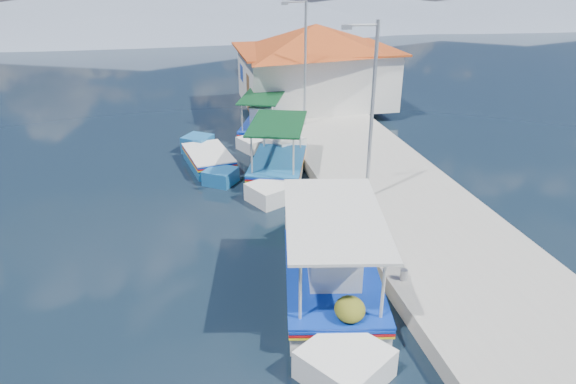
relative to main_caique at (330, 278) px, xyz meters
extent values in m
plane|color=black|center=(-1.93, 2.56, -0.52)|extent=(160.00, 160.00, 0.00)
cube|color=#9D9B93|center=(3.97, 8.56, -0.27)|extent=(5.00, 44.00, 0.50)
cylinder|color=#A5A8AD|center=(1.87, -0.44, 0.13)|extent=(0.20, 0.20, 0.30)
cylinder|color=#A5A8AD|center=(1.87, 4.56, 0.13)|extent=(0.20, 0.20, 0.30)
cylinder|color=#A5A8AD|center=(1.87, 10.56, 0.13)|extent=(0.20, 0.20, 0.30)
cylinder|color=#A5A8AD|center=(1.87, 16.56, 0.13)|extent=(0.20, 0.20, 0.30)
cube|color=white|center=(0.01, -0.08, -0.29)|extent=(3.12, 4.88, 0.99)
cube|color=white|center=(-0.56, 2.86, -0.17)|extent=(2.29, 2.29, 1.09)
cube|color=white|center=(0.57, -2.93, -0.29)|extent=(2.23, 2.23, 0.94)
cube|color=#0B2D9A|center=(0.01, -0.08, 0.17)|extent=(3.22, 5.03, 0.06)
cube|color=#B30F11|center=(0.01, -0.08, 0.08)|extent=(3.22, 5.03, 0.05)
cube|color=yellow|center=(0.01, -0.08, 0.01)|extent=(3.22, 5.03, 0.04)
cube|color=#0B2D9A|center=(0.01, -0.08, 0.24)|extent=(3.23, 4.99, 0.05)
cube|color=brown|center=(0.01, -0.08, 0.21)|extent=(2.93, 4.76, 0.05)
cube|color=white|center=(0.07, -0.39, 0.78)|extent=(1.50, 1.57, 1.15)
cube|color=silver|center=(0.07, -0.39, 1.38)|extent=(1.63, 1.70, 0.06)
cylinder|color=beige|center=(-1.25, 1.61, 1.04)|extent=(0.07, 0.07, 1.67)
cylinder|color=beige|center=(0.55, 1.96, 1.04)|extent=(0.07, 0.07, 1.67)
cylinder|color=beige|center=(-0.52, -2.12, 1.04)|extent=(0.07, 0.07, 1.67)
cylinder|color=beige|center=(1.28, -1.77, 1.04)|extent=(0.07, 0.07, 1.67)
cube|color=silver|center=(0.01, -0.08, 1.88)|extent=(3.24, 4.90, 0.07)
ellipsoid|color=#494C14|center=(-0.68, 1.27, 0.51)|extent=(0.79, 0.87, 0.59)
ellipsoid|color=#494C14|center=(-0.06, 1.92, 0.46)|extent=(0.67, 0.73, 0.50)
ellipsoid|color=#494C14|center=(0.58, -1.88, 0.48)|extent=(0.71, 0.78, 0.53)
sphere|color=red|center=(0.92, 0.73, 0.99)|extent=(0.42, 0.42, 0.42)
cube|color=white|center=(0.25, 8.32, -0.30)|extent=(3.02, 4.09, 0.93)
cube|color=white|center=(-0.53, 10.65, -0.19)|extent=(1.90, 1.90, 1.03)
cube|color=white|center=(1.00, 6.06, -0.30)|extent=(1.85, 1.85, 0.88)
cube|color=#0B2D9A|center=(0.25, 8.32, 0.13)|extent=(3.11, 4.21, 0.06)
cube|color=#B30F11|center=(0.25, 8.32, 0.05)|extent=(3.11, 4.21, 0.05)
cube|color=yellow|center=(0.25, 8.32, -0.02)|extent=(3.11, 4.21, 0.04)
cube|color=#195B98|center=(0.25, 8.32, 0.20)|extent=(3.12, 4.19, 0.05)
cube|color=brown|center=(0.25, 8.32, 0.17)|extent=(2.85, 3.97, 0.05)
cylinder|color=beige|center=(-0.98, 9.52, 0.95)|extent=(0.07, 0.07, 1.57)
cylinder|color=beige|center=(0.51, 10.02, 0.95)|extent=(0.07, 0.07, 1.57)
cylinder|color=beige|center=(-0.01, 6.61, 0.95)|extent=(0.07, 0.07, 1.57)
cylinder|color=beige|center=(1.48, 7.11, 0.95)|extent=(0.07, 0.07, 1.57)
cube|color=#0B381B|center=(0.25, 8.32, 1.74)|extent=(3.12, 4.12, 0.07)
cube|color=#195B98|center=(-2.43, 10.03, -0.33)|extent=(2.07, 3.23, 0.84)
cube|color=#195B98|center=(-2.10, 12.01, -0.22)|extent=(1.59, 1.59, 0.93)
cube|color=#195B98|center=(-2.76, 8.11, -0.33)|extent=(1.55, 1.55, 0.79)
cube|color=#0B2D9A|center=(-2.43, 10.03, 0.06)|extent=(2.13, 3.33, 0.05)
cube|color=#B30F11|center=(-2.43, 10.03, -0.01)|extent=(2.13, 3.33, 0.04)
cube|color=yellow|center=(-2.43, 10.03, -0.07)|extent=(2.13, 3.33, 0.04)
cube|color=white|center=(-2.43, 10.03, 0.12)|extent=(2.14, 3.30, 0.04)
cube|color=brown|center=(-2.43, 10.03, 0.10)|extent=(1.93, 3.15, 0.04)
cube|color=white|center=(0.59, 13.83, -0.33)|extent=(2.90, 3.87, 0.81)
cube|color=white|center=(-0.22, 15.99, -0.23)|extent=(1.72, 1.72, 0.90)
cube|color=white|center=(1.37, 11.74, -0.33)|extent=(1.67, 1.67, 0.77)
cube|color=#0B2D9A|center=(0.59, 13.83, 0.05)|extent=(2.98, 3.98, 0.05)
cube|color=#B30F11|center=(0.59, 13.83, -0.02)|extent=(2.98, 3.98, 0.04)
cube|color=yellow|center=(0.59, 13.83, -0.08)|extent=(2.98, 3.98, 0.03)
cube|color=#0B2D9A|center=(0.59, 13.83, 0.11)|extent=(2.99, 3.96, 0.04)
cube|color=brown|center=(0.59, 13.83, 0.08)|extent=(2.74, 3.75, 0.04)
cube|color=white|center=(0.68, 13.59, 0.55)|extent=(1.32, 1.39, 0.94)
cube|color=silver|center=(0.68, 13.59, 1.04)|extent=(1.43, 1.50, 0.05)
cylinder|color=beige|center=(-0.59, 14.94, 0.77)|extent=(0.06, 0.06, 1.37)
cylinder|color=beige|center=(0.76, 15.44, 0.77)|extent=(0.06, 0.06, 1.37)
cylinder|color=beige|center=(0.42, 12.22, 0.77)|extent=(0.06, 0.06, 1.37)
cylinder|color=beige|center=(1.77, 12.72, 0.77)|extent=(0.06, 0.06, 1.37)
cube|color=#0B381B|center=(0.59, 13.83, 1.45)|extent=(2.98, 3.90, 0.06)
cube|color=silver|center=(4.27, 17.56, 1.48)|extent=(8.00, 6.00, 3.00)
cube|color=#B14918|center=(4.27, 17.56, 3.03)|extent=(8.64, 6.48, 0.10)
pyramid|color=#B14918|center=(4.27, 17.56, 3.68)|extent=(10.49, 10.49, 1.40)
cube|color=brown|center=(0.29, 16.56, 0.98)|extent=(0.06, 1.00, 2.00)
cube|color=#0B2D9A|center=(0.29, 19.06, 1.58)|extent=(0.06, 1.20, 0.90)
cylinder|color=#A5A8AD|center=(2.67, 4.56, 2.98)|extent=(0.12, 0.12, 6.00)
cylinder|color=#A5A8AD|center=(2.17, 4.56, 5.83)|extent=(1.00, 0.08, 0.08)
cube|color=#A5A8AD|center=(1.67, 4.56, 5.78)|extent=(0.30, 0.14, 0.14)
cylinder|color=#A5A8AD|center=(2.67, 13.56, 2.98)|extent=(0.12, 0.12, 6.00)
cylinder|color=#A5A8AD|center=(2.17, 13.56, 5.83)|extent=(1.00, 0.08, 0.08)
cube|color=#A5A8AD|center=(1.67, 13.56, 5.78)|extent=(0.30, 0.14, 0.14)
cone|color=slate|center=(-6.93, 58.56, 1.93)|extent=(96.00, 96.00, 5.50)
cone|color=slate|center=(23.07, 58.56, 1.08)|extent=(76.80, 76.80, 3.80)
cone|color=slate|center=(48.07, 58.56, 1.28)|extent=(89.60, 89.60, 4.20)
camera|label=1|loc=(-3.54, -10.97, 7.73)|focal=32.32mm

